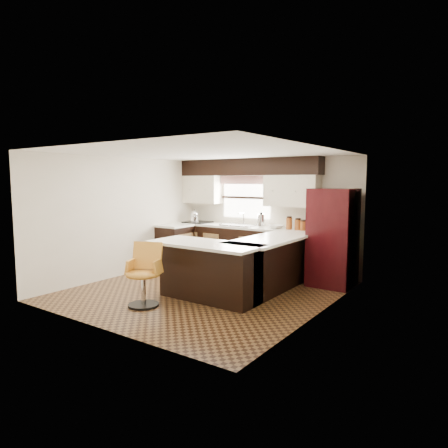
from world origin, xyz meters
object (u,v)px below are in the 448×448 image
Objects in this scene: refrigerator at (333,237)px; bar_chair at (143,275)px; peninsula_return at (210,272)px; peninsula_long at (267,266)px.

refrigerator reaches higher than bar_chair.
refrigerator is at bearing 56.42° from peninsula_return.
peninsula_long is 2.17m from bar_chair.
refrigerator is at bearing 51.90° from peninsula_long.
bar_chair reaches higher than peninsula_return.
refrigerator is 3.48m from bar_chair.
refrigerator is (1.32, 1.99, 0.44)m from peninsula_return.
refrigerator reaches higher than peninsula_long.
refrigerator is at bearing 32.22° from bar_chair.
peninsula_long and peninsula_return have the same top height.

